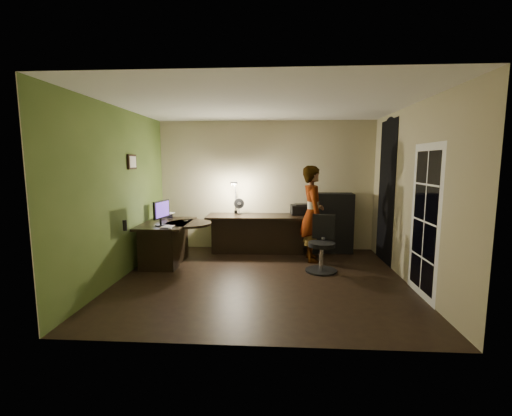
# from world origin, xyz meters

# --- Properties ---
(floor) EXTENTS (4.50, 4.00, 0.01)m
(floor) POSITION_xyz_m (0.00, 0.00, -0.01)
(floor) COLOR black
(floor) RESTS_ON ground
(ceiling) EXTENTS (4.50, 4.00, 0.01)m
(ceiling) POSITION_xyz_m (0.00, 0.00, 2.71)
(ceiling) COLOR silver
(ceiling) RESTS_ON floor
(wall_back) EXTENTS (4.50, 0.01, 2.70)m
(wall_back) POSITION_xyz_m (0.00, 2.00, 1.35)
(wall_back) COLOR tan
(wall_back) RESTS_ON floor
(wall_front) EXTENTS (4.50, 0.01, 2.70)m
(wall_front) POSITION_xyz_m (0.00, -2.00, 1.35)
(wall_front) COLOR tan
(wall_front) RESTS_ON floor
(wall_left) EXTENTS (0.01, 4.00, 2.70)m
(wall_left) POSITION_xyz_m (-2.25, 0.00, 1.35)
(wall_left) COLOR tan
(wall_left) RESTS_ON floor
(wall_right) EXTENTS (0.01, 4.00, 2.70)m
(wall_right) POSITION_xyz_m (2.25, 0.00, 1.35)
(wall_right) COLOR tan
(wall_right) RESTS_ON floor
(green_wall_overlay) EXTENTS (0.00, 4.00, 2.70)m
(green_wall_overlay) POSITION_xyz_m (-2.24, 0.00, 1.35)
(green_wall_overlay) COLOR #4B6328
(green_wall_overlay) RESTS_ON floor
(arched_doorway) EXTENTS (0.01, 0.90, 2.60)m
(arched_doorway) POSITION_xyz_m (2.24, 1.15, 1.30)
(arched_doorway) COLOR black
(arched_doorway) RESTS_ON floor
(french_door) EXTENTS (0.02, 0.92, 2.10)m
(french_door) POSITION_xyz_m (2.24, -0.55, 1.05)
(french_door) COLOR white
(french_door) RESTS_ON floor
(framed_picture) EXTENTS (0.04, 0.30, 0.25)m
(framed_picture) POSITION_xyz_m (-2.22, 0.45, 1.85)
(framed_picture) COLOR black
(framed_picture) RESTS_ON wall_left
(desk_left) EXTENTS (0.83, 1.33, 0.76)m
(desk_left) POSITION_xyz_m (-1.76, 0.76, 0.38)
(desk_left) COLOR black
(desk_left) RESTS_ON floor
(desk_right) EXTENTS (2.07, 0.75, 0.77)m
(desk_right) POSITION_xyz_m (-0.15, 1.63, 0.39)
(desk_right) COLOR black
(desk_right) RESTS_ON floor
(cabinet) EXTENTS (0.82, 0.42, 1.22)m
(cabinet) POSITION_xyz_m (1.38, 1.78, 0.61)
(cabinet) COLOR black
(cabinet) RESTS_ON floor
(laptop_stand) EXTENTS (0.31, 0.28, 0.10)m
(laptop_stand) POSITION_xyz_m (-1.89, 1.12, 0.82)
(laptop_stand) COLOR silver
(laptop_stand) RESTS_ON desk_left
(laptop) EXTENTS (0.37, 0.36, 0.20)m
(laptop) POSITION_xyz_m (-1.89, 1.12, 0.97)
(laptop) COLOR silver
(laptop) RESTS_ON laptop_stand
(monitor) EXTENTS (0.18, 0.48, 0.31)m
(monitor) POSITION_xyz_m (-1.75, 0.43, 0.92)
(monitor) COLOR black
(monitor) RESTS_ON desk_left
(mouse) EXTENTS (0.07, 0.10, 0.04)m
(mouse) POSITION_xyz_m (-1.48, 0.08, 0.79)
(mouse) COLOR silver
(mouse) RESTS_ON desk_left
(phone) EXTENTS (0.07, 0.14, 0.01)m
(phone) POSITION_xyz_m (-1.44, 0.93, 0.77)
(phone) COLOR black
(phone) RESTS_ON desk_left
(pen) EXTENTS (0.05, 0.15, 0.01)m
(pen) POSITION_xyz_m (-1.60, 0.32, 0.77)
(pen) COLOR black
(pen) RESTS_ON desk_left
(speaker) EXTENTS (0.08, 0.08, 0.17)m
(speaker) POSITION_xyz_m (-2.17, -0.04, 0.85)
(speaker) COLOR black
(speaker) RESTS_ON desk_left
(notepad) EXTENTS (0.20, 0.25, 0.01)m
(notepad) POSITION_xyz_m (-1.60, 0.31, 0.77)
(notepad) COLOR silver
(notepad) RESTS_ON desk_left
(desk_fan) EXTENTS (0.23, 0.15, 0.33)m
(desk_fan) POSITION_xyz_m (-0.54, 1.73, 0.94)
(desk_fan) COLOR black
(desk_fan) RESTS_ON desk_right
(headphones) EXTENTS (0.19, 0.11, 0.08)m
(headphones) POSITION_xyz_m (0.63, 1.92, 0.82)
(headphones) COLOR navy
(headphones) RESTS_ON desk_right
(printer) EXTENTS (0.49, 0.40, 0.21)m
(printer) POSITION_xyz_m (0.76, 1.80, 0.88)
(printer) COLOR black
(printer) RESTS_ON desk_right
(desk_lamp) EXTENTS (0.25, 0.36, 0.72)m
(desk_lamp) POSITION_xyz_m (-0.62, 1.82, 1.14)
(desk_lamp) COLOR black
(desk_lamp) RESTS_ON desk_right
(office_chair) EXTENTS (0.65, 0.65, 0.95)m
(office_chair) POSITION_xyz_m (1.00, 0.45, 0.47)
(office_chair) COLOR black
(office_chair) RESTS_ON floor
(person) EXTENTS (0.48, 0.67, 1.78)m
(person) POSITION_xyz_m (0.90, 1.13, 0.89)
(person) COLOR #D8A88C
(person) RESTS_ON floor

